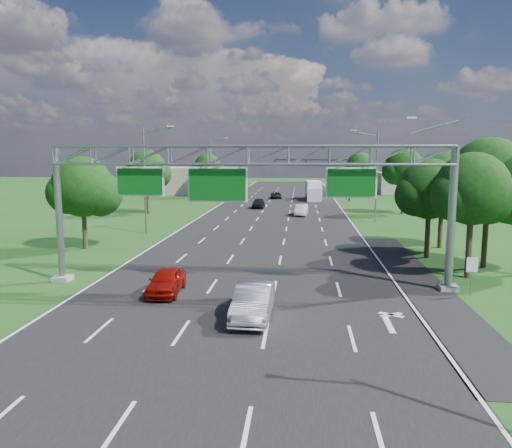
# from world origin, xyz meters

# --- Properties ---
(ground) EXTENTS (220.00, 220.00, 0.00)m
(ground) POSITION_xyz_m (0.00, 30.00, 0.00)
(ground) COLOR #184514
(ground) RESTS_ON ground
(road) EXTENTS (18.00, 180.00, 0.02)m
(road) POSITION_xyz_m (0.00, 30.00, 0.00)
(road) COLOR black
(road) RESTS_ON ground
(road_flare) EXTENTS (3.00, 30.00, 0.02)m
(road_flare) POSITION_xyz_m (10.20, 14.00, 0.00)
(road_flare) COLOR black
(road_flare) RESTS_ON ground
(sign_gantry) EXTENTS (23.50, 1.00, 9.56)m
(sign_gantry) POSITION_xyz_m (0.33, 12.00, 6.89)
(sign_gantry) COLOR gray
(sign_gantry) RESTS_ON ground
(regulatory_sign) EXTENTS (0.60, 0.08, 2.10)m
(regulatory_sign) POSITION_xyz_m (12.40, 10.98, 1.51)
(regulatory_sign) COLOR gray
(regulatory_sign) RESTS_ON ground
(traffic_signal) EXTENTS (12.21, 0.24, 7.00)m
(traffic_signal) POSITION_xyz_m (7.48, 65.00, 5.17)
(traffic_signal) COLOR black
(traffic_signal) RESTS_ON ground
(streetlight_l_near) EXTENTS (2.97, 0.22, 10.16)m
(streetlight_l_near) POSITION_xyz_m (-11.30, 30.00, 5.58)
(streetlight_l_near) COLOR gray
(streetlight_l_near) RESTS_ON ground
(streetlight_l_far) EXTENTS (2.97, 0.22, 10.16)m
(streetlight_l_far) POSITION_xyz_m (-11.30, 65.00, 5.58)
(streetlight_l_far) COLOR gray
(streetlight_l_far) RESTS_ON ground
(streetlight_r_mid) EXTENTS (2.97, 0.22, 10.16)m
(streetlight_r_mid) POSITION_xyz_m (11.30, 40.00, 5.58)
(streetlight_r_mid) COLOR gray
(streetlight_r_mid) RESTS_ON ground
(tree_cluster_right) EXTENTS (9.91, 14.60, 8.68)m
(tree_cluster_right) POSITION_xyz_m (14.80, 19.19, 5.31)
(tree_cluster_right) COLOR #2D2116
(tree_cluster_right) RESTS_ON ground
(tree_verge_la) EXTENTS (5.76, 4.80, 7.40)m
(tree_verge_la) POSITION_xyz_m (-13.92, 22.04, 4.76)
(tree_verge_la) COLOR #2D2116
(tree_verge_la) RESTS_ON ground
(tree_verge_lb) EXTENTS (5.76, 4.80, 8.06)m
(tree_verge_lb) POSITION_xyz_m (-15.92, 45.04, 5.41)
(tree_verge_lb) COLOR #2D2116
(tree_verge_lb) RESTS_ON ground
(tree_verge_lc) EXTENTS (5.76, 4.80, 7.62)m
(tree_verge_lc) POSITION_xyz_m (-12.92, 70.04, 4.98)
(tree_verge_lc) COLOR #2D2116
(tree_verge_lc) RESTS_ON ground
(tree_verge_rd) EXTENTS (5.76, 4.80, 8.28)m
(tree_verge_rd) POSITION_xyz_m (16.08, 48.04, 5.63)
(tree_verge_rd) COLOR #2D2116
(tree_verge_rd) RESTS_ON ground
(tree_verge_re) EXTENTS (5.76, 4.80, 7.84)m
(tree_verge_re) POSITION_xyz_m (14.08, 78.04, 5.20)
(tree_verge_re) COLOR #2D2116
(tree_verge_re) RESTS_ON ground
(building_left) EXTENTS (14.00, 10.00, 5.00)m
(building_left) POSITION_xyz_m (-22.00, 78.00, 2.50)
(building_left) COLOR #A79D8C
(building_left) RESTS_ON ground
(building_right) EXTENTS (12.00, 9.00, 4.00)m
(building_right) POSITION_xyz_m (24.00, 82.00, 2.00)
(building_right) COLOR #A79D8C
(building_right) RESTS_ON ground
(red_coupe) EXTENTS (1.83, 4.18, 1.40)m
(red_coupe) POSITION_xyz_m (-4.04, 9.91, 0.70)
(red_coupe) COLOR #920D06
(red_coupe) RESTS_ON ground
(silver_sedan) EXTENTS (1.80, 4.78, 1.56)m
(silver_sedan) POSITION_xyz_m (1.08, 6.22, 0.78)
(silver_sedan) COLOR #A7AAB3
(silver_sedan) RESTS_ON ground
(car_queue_b) EXTENTS (2.13, 4.03, 1.08)m
(car_queue_b) POSITION_xyz_m (-1.00, 68.71, 0.54)
(car_queue_b) COLOR black
(car_queue_b) RESTS_ON ground
(car_queue_c) EXTENTS (1.64, 4.05, 1.38)m
(car_queue_c) POSITION_xyz_m (-2.70, 53.28, 0.69)
(car_queue_c) COLOR black
(car_queue_c) RESTS_ON ground
(car_queue_d) EXTENTS (1.74, 4.20, 1.35)m
(car_queue_d) POSITION_xyz_m (3.30, 45.52, 0.68)
(car_queue_d) COLOR #BABABA
(car_queue_d) RESTS_ON ground
(box_truck) EXTENTS (2.76, 8.28, 3.08)m
(box_truck) POSITION_xyz_m (5.27, 67.07, 1.48)
(box_truck) COLOR silver
(box_truck) RESTS_ON ground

